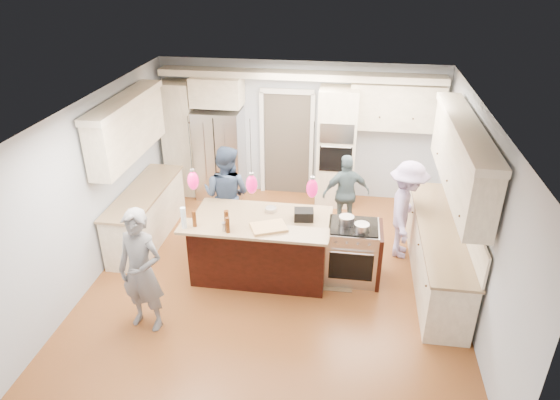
% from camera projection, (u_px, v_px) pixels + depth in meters
% --- Properties ---
extents(ground_plane, '(6.00, 6.00, 0.00)m').
position_uv_depth(ground_plane, '(277.00, 275.00, 7.81)').
color(ground_plane, '#9B522A').
rests_on(ground_plane, ground).
extents(room_shell, '(5.54, 6.04, 2.72)m').
position_uv_depth(room_shell, '(276.00, 169.00, 6.97)').
color(room_shell, '#B2BCC6').
rests_on(room_shell, ground).
extents(refrigerator, '(0.90, 0.70, 1.80)m').
position_uv_depth(refrigerator, '(220.00, 154.00, 9.92)').
color(refrigerator, '#B7B7BC').
rests_on(refrigerator, ground).
extents(oven_column, '(0.72, 0.69, 2.30)m').
position_uv_depth(oven_column, '(337.00, 148.00, 9.53)').
color(oven_column, '#FAECCB').
rests_on(oven_column, ground).
extents(back_upper_cabinets, '(5.30, 0.61, 2.54)m').
position_uv_depth(back_upper_cabinets, '(260.00, 117.00, 9.57)').
color(back_upper_cabinets, '#FAECCB').
rests_on(back_upper_cabinets, ground).
extents(right_counter_run, '(0.64, 3.10, 2.51)m').
position_uv_depth(right_counter_run, '(445.00, 219.00, 7.27)').
color(right_counter_run, '#FAECCB').
rests_on(right_counter_run, ground).
extents(left_cabinets, '(0.64, 2.30, 2.51)m').
position_uv_depth(left_cabinets, '(140.00, 183.00, 8.35)').
color(left_cabinets, '#FAECCB').
rests_on(left_cabinets, ground).
extents(kitchen_island, '(2.10, 1.46, 1.12)m').
position_uv_depth(kitchen_island, '(262.00, 245.00, 7.68)').
color(kitchen_island, black).
rests_on(kitchen_island, ground).
extents(island_range, '(0.82, 0.71, 0.92)m').
position_uv_depth(island_range, '(353.00, 252.00, 7.58)').
color(island_range, '#B7B7BC').
rests_on(island_range, ground).
extents(pendant_lights, '(1.75, 0.15, 1.03)m').
position_uv_depth(pendant_lights, '(252.00, 184.00, 6.56)').
color(pendant_lights, black).
rests_on(pendant_lights, ground).
extents(person_bar_end, '(0.70, 0.53, 1.75)m').
position_uv_depth(person_bar_end, '(141.00, 271.00, 6.41)').
color(person_bar_end, slate).
rests_on(person_bar_end, ground).
extents(person_far_left, '(0.96, 0.82, 1.74)m').
position_uv_depth(person_far_left, '(227.00, 195.00, 8.37)').
color(person_far_left, '#324462').
rests_on(person_far_left, ground).
extents(person_far_right, '(0.91, 0.58, 1.44)m').
position_uv_depth(person_far_right, '(346.00, 193.00, 8.75)').
color(person_far_right, slate).
rests_on(person_far_right, ground).
extents(person_range_side, '(0.76, 1.14, 1.65)m').
position_uv_depth(person_range_side, '(406.00, 210.00, 7.98)').
color(person_range_side, '#AA97CC').
rests_on(person_range_side, ground).
extents(floor_rug, '(0.61, 0.89, 0.01)m').
position_uv_depth(floor_rug, '(333.00, 274.00, 7.83)').
color(floor_rug, olive).
rests_on(floor_rug, ground).
extents(water_bottle, '(0.09, 0.09, 0.31)m').
position_uv_depth(water_bottle, '(184.00, 218.00, 6.83)').
color(water_bottle, silver).
rests_on(water_bottle, kitchen_island).
extents(beer_bottle_a, '(0.07, 0.07, 0.24)m').
position_uv_depth(beer_bottle_a, '(194.00, 219.00, 6.89)').
color(beer_bottle_a, '#4A240D').
rests_on(beer_bottle_a, kitchen_island).
extents(beer_bottle_b, '(0.07, 0.07, 0.23)m').
position_uv_depth(beer_bottle_b, '(228.00, 225.00, 6.74)').
color(beer_bottle_b, '#4A240D').
rests_on(beer_bottle_b, kitchen_island).
extents(beer_bottle_c, '(0.07, 0.07, 0.27)m').
position_uv_depth(beer_bottle_c, '(227.00, 219.00, 6.85)').
color(beer_bottle_c, '#4A240D').
rests_on(beer_bottle_c, kitchen_island).
extents(drink_can, '(0.08, 0.08, 0.13)m').
position_uv_depth(drink_can, '(224.00, 227.00, 6.80)').
color(drink_can, '#B7B7BC').
rests_on(drink_can, kitchen_island).
extents(cutting_board, '(0.57, 0.50, 0.04)m').
position_uv_depth(cutting_board, '(269.00, 227.00, 6.88)').
color(cutting_board, tan).
rests_on(cutting_board, kitchen_island).
extents(pot_large, '(0.22, 0.22, 0.13)m').
position_uv_depth(pot_large, '(346.00, 220.00, 7.36)').
color(pot_large, '#B7B7BC').
rests_on(pot_large, island_range).
extents(pot_small, '(0.22, 0.22, 0.11)m').
position_uv_depth(pot_small, '(362.00, 227.00, 7.21)').
color(pot_small, '#B7B7BC').
rests_on(pot_small, island_range).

